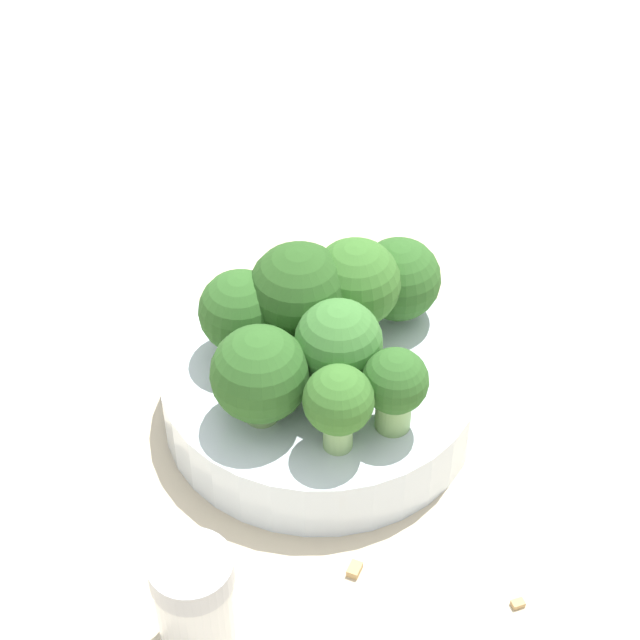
# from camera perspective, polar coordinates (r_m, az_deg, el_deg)

# --- Properties ---
(ground_plane) EXTENTS (3.00, 3.00, 0.00)m
(ground_plane) POSITION_cam_1_polar(r_m,az_deg,el_deg) (0.64, -0.00, -4.88)
(ground_plane) COLOR beige
(bowl) EXTENTS (0.18, 0.18, 0.04)m
(bowl) POSITION_cam_1_polar(r_m,az_deg,el_deg) (0.62, -0.00, -3.68)
(bowl) COLOR silver
(bowl) RESTS_ON ground_plane
(broccoli_floret_0) EXTENTS (0.05, 0.05, 0.06)m
(broccoli_floret_0) POSITION_cam_1_polar(r_m,az_deg,el_deg) (0.57, 0.99, -1.36)
(broccoli_floret_0) COLOR #7A9E5B
(broccoli_floret_0) RESTS_ON bowl
(broccoli_floret_1) EXTENTS (0.05, 0.05, 0.06)m
(broccoli_floret_1) POSITION_cam_1_polar(r_m,az_deg,el_deg) (0.56, -3.48, -2.83)
(broccoli_floret_1) COLOR #7A9E5B
(broccoli_floret_1) RESTS_ON bowl
(broccoli_floret_2) EXTENTS (0.05, 0.05, 0.05)m
(broccoli_floret_2) POSITION_cam_1_polar(r_m,az_deg,el_deg) (0.63, 4.22, 2.17)
(broccoli_floret_2) COLOR #7A9E5B
(broccoli_floret_2) RESTS_ON bowl
(broccoli_floret_3) EXTENTS (0.05, 0.05, 0.06)m
(broccoli_floret_3) POSITION_cam_1_polar(r_m,az_deg,el_deg) (0.60, -4.25, 0.42)
(broccoli_floret_3) COLOR #7A9E5B
(broccoli_floret_3) RESTS_ON bowl
(broccoli_floret_4) EXTENTS (0.06, 0.06, 0.07)m
(broccoli_floret_4) POSITION_cam_1_polar(r_m,az_deg,el_deg) (0.60, -1.11, 1.34)
(broccoli_floret_4) COLOR #84AD66
(broccoli_floret_4) RESTS_ON bowl
(broccoli_floret_5) EXTENTS (0.04, 0.04, 0.05)m
(broccoli_floret_5) POSITION_cam_1_polar(r_m,az_deg,el_deg) (0.56, 4.02, -3.53)
(broccoli_floret_5) COLOR #84AD66
(broccoli_floret_5) RESTS_ON bowl
(broccoli_floret_6) EXTENTS (0.04, 0.04, 0.05)m
(broccoli_floret_6) POSITION_cam_1_polar(r_m,az_deg,el_deg) (0.55, 0.99, -4.46)
(broccoli_floret_6) COLOR #8EB770
(broccoli_floret_6) RESTS_ON bowl
(broccoli_floret_7) EXTENTS (0.05, 0.05, 0.07)m
(broccoli_floret_7) POSITION_cam_1_polar(r_m,az_deg,el_deg) (0.60, 1.98, 1.82)
(broccoli_floret_7) COLOR #84AD66
(broccoli_floret_7) RESTS_ON bowl
(pepper_shaker) EXTENTS (0.04, 0.04, 0.06)m
(pepper_shaker) POSITION_cam_1_polar(r_m,az_deg,el_deg) (0.52, -6.67, -14.65)
(pepper_shaker) COLOR silver
(pepper_shaker) RESTS_ON ground_plane
(almond_crumb_0) EXTENTS (0.01, 0.00, 0.01)m
(almond_crumb_0) POSITION_cam_1_polar(r_m,az_deg,el_deg) (0.73, 1.39, 2.47)
(almond_crumb_0) COLOR olive
(almond_crumb_0) RESTS_ON ground_plane
(almond_crumb_1) EXTENTS (0.01, 0.01, 0.01)m
(almond_crumb_1) POSITION_cam_1_polar(r_m,az_deg,el_deg) (0.56, 10.53, -14.56)
(almond_crumb_1) COLOR tan
(almond_crumb_1) RESTS_ON ground_plane
(almond_crumb_2) EXTENTS (0.01, 0.01, 0.01)m
(almond_crumb_2) POSITION_cam_1_polar(r_m,az_deg,el_deg) (0.56, 1.86, -13.03)
(almond_crumb_2) COLOR tan
(almond_crumb_2) RESTS_ON ground_plane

